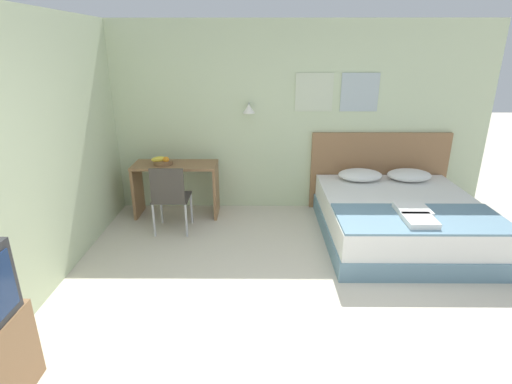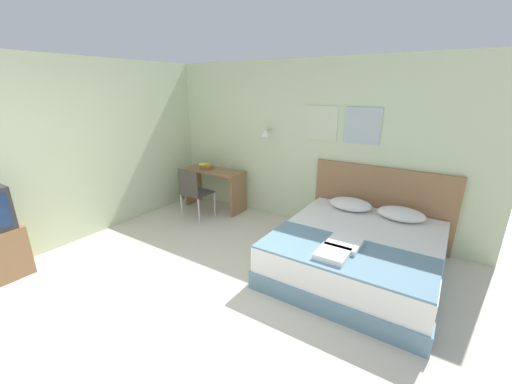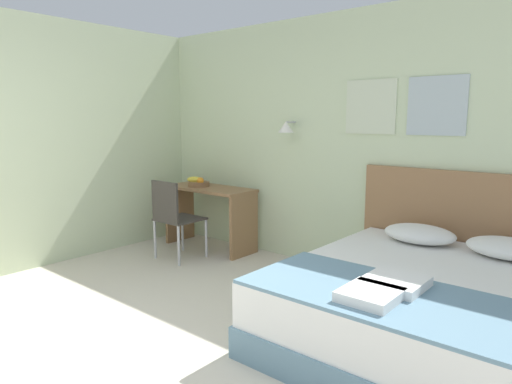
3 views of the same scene
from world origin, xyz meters
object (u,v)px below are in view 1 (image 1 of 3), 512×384
at_px(headboard, 378,171).
at_px(pillow_left, 360,175).
at_px(pillow_right, 409,175).
at_px(desk, 176,180).
at_px(bed, 400,219).
at_px(folded_towel_mid_bed, 420,220).
at_px(fruit_bowl, 163,162).
at_px(desk_chair, 170,194).
at_px(throw_blanket, 421,219).
at_px(folded_towel_near_foot, 412,210).

xyz_separation_m(headboard, pillow_left, (-0.34, -0.30, 0.03)).
height_order(pillow_right, desk, desk).
distance_m(bed, desk, 3.04).
bearing_deg(pillow_right, pillow_left, 180.00).
bearing_deg(pillow_left, folded_towel_mid_bed, -79.71).
bearing_deg(bed, pillow_left, 114.42).
distance_m(headboard, fruit_bowl, 3.12).
distance_m(desk_chair, fruit_bowl, 0.67).
relative_size(bed, desk, 1.77).
bearing_deg(bed, pillow_right, 65.58).
bearing_deg(pillow_right, headboard, 139.01).
distance_m(headboard, desk_chair, 3.03).
bearing_deg(pillow_left, fruit_bowl, -179.24).
relative_size(bed, fruit_bowl, 7.05).
bearing_deg(headboard, desk, -174.19).
relative_size(pillow_left, fruit_bowl, 2.09).
distance_m(headboard, folded_towel_mid_bed, 1.80).
distance_m(headboard, pillow_left, 0.46).
bearing_deg(fruit_bowl, bed, -13.11).
bearing_deg(pillow_right, desk_chair, -169.23).
bearing_deg(throw_blanket, headboard, 90.00).
height_order(bed, pillow_left, pillow_left).
height_order(pillow_left, fruit_bowl, fruit_bowl).
bearing_deg(throw_blanket, pillow_right, 75.74).
height_order(headboard, desk, headboard).
bearing_deg(desk, throw_blanket, -24.75).
height_order(pillow_left, folded_towel_near_foot, pillow_left).
xyz_separation_m(bed, throw_blanket, (-0.00, -0.60, 0.28)).
bearing_deg(throw_blanket, folded_towel_mid_bed, -116.64).
height_order(bed, folded_towel_mid_bed, folded_towel_mid_bed).
xyz_separation_m(folded_towel_mid_bed, fruit_bowl, (-3.02, 1.46, 0.22)).
xyz_separation_m(pillow_right, throw_blanket, (-0.34, -1.35, -0.06)).
xyz_separation_m(bed, pillow_right, (0.34, 0.76, 0.34)).
height_order(headboard, throw_blanket, headboard).
relative_size(desk, fruit_bowl, 3.99).
distance_m(bed, headboard, 1.10).
xyz_separation_m(pillow_left, throw_blanket, (0.34, -1.35, -0.06)).
distance_m(throw_blanket, folded_towel_mid_bed, 0.17).
relative_size(throw_blanket, folded_towel_mid_bed, 5.38).
distance_m(headboard, throw_blanket, 1.65).
xyz_separation_m(pillow_left, fruit_bowl, (-2.75, -0.04, 0.20)).
bearing_deg(throw_blanket, desk_chair, 165.71).
bearing_deg(folded_towel_mid_bed, bed, 84.43).
xyz_separation_m(throw_blanket, folded_towel_near_foot, (-0.05, 0.14, 0.04)).
bearing_deg(bed, folded_towel_near_foot, -95.75).
distance_m(bed, folded_towel_mid_bed, 0.81).
relative_size(headboard, folded_towel_mid_bed, 5.90).
distance_m(bed, folded_towel_near_foot, 0.56).
bearing_deg(headboard, throw_blanket, -90.00).
bearing_deg(pillow_left, pillow_right, 0.00).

